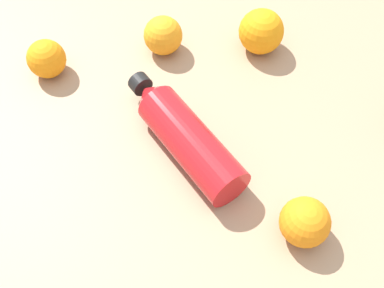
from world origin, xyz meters
The scene contains 6 objects.
ground_plane centered at (0.00, 0.00, 0.00)m, with size 2.40×2.40×0.00m, color #9E7F60.
water_bottle centered at (-0.06, -0.04, 0.04)m, with size 0.19×0.25×0.07m.
orange_0 centered at (-0.32, 0.01, 0.04)m, with size 0.08×0.08×0.08m, color orange.
orange_1 centered at (0.02, 0.17, 0.04)m, with size 0.07×0.07×0.07m, color orange.
orange_2 centered at (-0.13, -0.33, 0.03)m, with size 0.07×0.07×0.07m, color orange.
orange_3 centered at (-0.25, -0.16, 0.04)m, with size 0.07×0.07×0.07m, color orange.
Camera 1 is at (0.33, 0.12, 0.64)m, focal length 44.51 mm.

